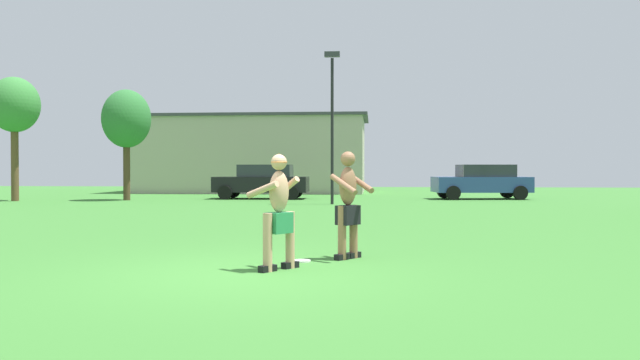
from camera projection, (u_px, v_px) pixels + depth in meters
name	position (u px, v px, depth m)	size (l,w,h in m)	color
ground_plane	(246.00, 274.00, 8.57)	(80.00, 80.00, 0.00)	#38752D
player_with_cap	(279.00, 207.00, 8.89)	(0.76, 0.73, 1.62)	black
player_in_black	(348.00, 202.00, 9.97)	(0.70, 0.84, 1.68)	black
frisbee	(302.00, 261.00, 9.68)	(0.27, 0.27, 0.03)	white
car_black_near_post	(263.00, 181.00, 29.56)	(4.32, 2.06, 1.58)	black
car_blue_mid_lot	(482.00, 181.00, 29.31)	(4.48, 2.44, 1.58)	#2D478C
lamp_post	(332.00, 111.00, 25.07)	(0.60, 0.24, 5.97)	black
outbuilding_behind_lot	(253.00, 155.00, 38.12)	(13.73, 6.90, 4.45)	#B2A893
tree_left_field	(14.00, 106.00, 27.49)	(2.12, 2.12, 5.34)	brown
tree_near_building	(126.00, 120.00, 28.23)	(2.13, 2.13, 4.89)	#4C3823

